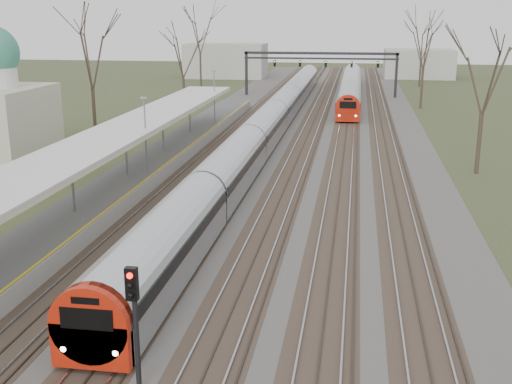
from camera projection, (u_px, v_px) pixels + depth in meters
The scene contains 9 objects.
track_bed at pixel (300, 135), 60.13m from camera, with size 24.00×160.00×0.22m.
platform at pixel (145, 170), 44.74m from camera, with size 3.50×69.00×1.00m, color #9E9B93.
canopy at pixel (119, 133), 39.52m from camera, with size 4.10×50.00×3.11m.
signal_gantry at pixel (321, 61), 87.38m from camera, with size 21.00×0.59×6.08m.
tree_west_far at pixel (90, 51), 53.91m from camera, with size 5.50×5.50×11.33m.
tree_east_far at pixel (486, 71), 43.77m from camera, with size 5.00×5.00×10.30m.
train_near at pixel (274, 116), 62.40m from camera, with size 2.62×90.21×3.05m.
train_far at pixel (351, 87), 87.10m from camera, with size 2.62×45.21×3.05m.
signal_post at pixel (134, 311), 18.51m from camera, with size 0.35×0.45×4.10m.
Camera 1 is at (5.35, -4.29, 10.98)m, focal length 45.00 mm.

